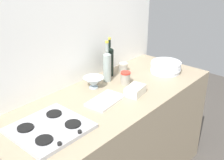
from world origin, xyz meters
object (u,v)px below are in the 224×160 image
(condiment_jar_front, at_px, (125,78))
(cutting_board, at_px, (105,100))
(wine_bottle_mid_left, at_px, (110,61))
(condiment_jar_rear, at_px, (123,67))
(plate_stack, at_px, (166,67))
(mixing_bowl, at_px, (94,82))
(butter_dish, at_px, (135,90))
(stovetop_hob, at_px, (50,128))
(wine_bottle_leftmost, at_px, (107,66))

(condiment_jar_front, height_order, cutting_board, condiment_jar_front)
(wine_bottle_mid_left, height_order, condiment_jar_rear, wine_bottle_mid_left)
(plate_stack, height_order, condiment_jar_front, condiment_jar_front)
(plate_stack, bearing_deg, mixing_bowl, 158.22)
(wine_bottle_mid_left, xyz_separation_m, condiment_jar_rear, (0.14, -0.03, -0.09))
(plate_stack, bearing_deg, butter_dish, -173.54)
(condiment_jar_front, bearing_deg, mixing_bowl, 145.88)
(stovetop_hob, xyz_separation_m, mixing_bowl, (0.58, 0.21, 0.03))
(butter_dish, bearing_deg, wine_bottle_leftmost, 81.35)
(cutting_board, bearing_deg, wine_bottle_mid_left, 37.89)
(wine_bottle_leftmost, height_order, mixing_bowl, wine_bottle_leftmost)
(stovetop_hob, distance_m, cutting_board, 0.47)
(wine_bottle_mid_left, height_order, cutting_board, wine_bottle_mid_left)
(stovetop_hob, relative_size, condiment_jar_rear, 5.19)
(wine_bottle_leftmost, xyz_separation_m, condiment_jar_rear, (0.24, 0.03, -0.09))
(stovetop_hob, xyz_separation_m, condiment_jar_rear, (0.98, 0.24, 0.03))
(mixing_bowl, bearing_deg, wine_bottle_mid_left, 14.63)
(wine_bottle_leftmost, height_order, butter_dish, wine_bottle_leftmost)
(plate_stack, xyz_separation_m, wine_bottle_leftmost, (-0.47, 0.26, 0.08))
(mixing_bowl, xyz_separation_m, condiment_jar_front, (0.21, -0.14, 0.00))
(plate_stack, relative_size, wine_bottle_leftmost, 0.79)
(plate_stack, relative_size, condiment_jar_front, 2.59)
(condiment_jar_front, height_order, condiment_jar_rear, condiment_jar_front)
(wine_bottle_leftmost, height_order, condiment_jar_rear, wine_bottle_leftmost)
(wine_bottle_mid_left, height_order, butter_dish, wine_bottle_mid_left)
(plate_stack, xyz_separation_m, cutting_board, (-0.74, 0.03, -0.04))
(mixing_bowl, height_order, butter_dish, mixing_bowl)
(wine_bottle_leftmost, height_order, condiment_jar_front, wine_bottle_leftmost)
(stovetop_hob, distance_m, mixing_bowl, 0.62)
(stovetop_hob, distance_m, condiment_jar_rear, 1.01)
(wine_bottle_leftmost, relative_size, wine_bottle_mid_left, 1.01)
(wine_bottle_mid_left, bearing_deg, wine_bottle_leftmost, -148.52)
(stovetop_hob, distance_m, wine_bottle_mid_left, 0.89)
(butter_dish, bearing_deg, plate_stack, 6.46)
(plate_stack, height_order, mixing_bowl, plate_stack)
(condiment_jar_rear, height_order, cutting_board, condiment_jar_rear)
(stovetop_hob, relative_size, cutting_board, 1.50)
(plate_stack, distance_m, condiment_jar_front, 0.43)
(stovetop_hob, distance_m, butter_dish, 0.70)
(wine_bottle_leftmost, distance_m, wine_bottle_mid_left, 0.11)
(butter_dish, distance_m, condiment_jar_rear, 0.45)
(butter_dish, xyz_separation_m, condiment_jar_rear, (0.29, 0.35, 0.01))
(cutting_board, bearing_deg, mixing_bowl, 63.27)
(stovetop_hob, relative_size, butter_dish, 2.65)
(mixing_bowl, distance_m, butter_dish, 0.33)
(wine_bottle_leftmost, bearing_deg, cutting_board, -140.09)
(butter_dish, bearing_deg, stovetop_hob, 171.56)
(plate_stack, bearing_deg, wine_bottle_mid_left, 139.43)
(wine_bottle_mid_left, distance_m, cutting_board, 0.48)
(wine_bottle_leftmost, distance_m, mixing_bowl, 0.18)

